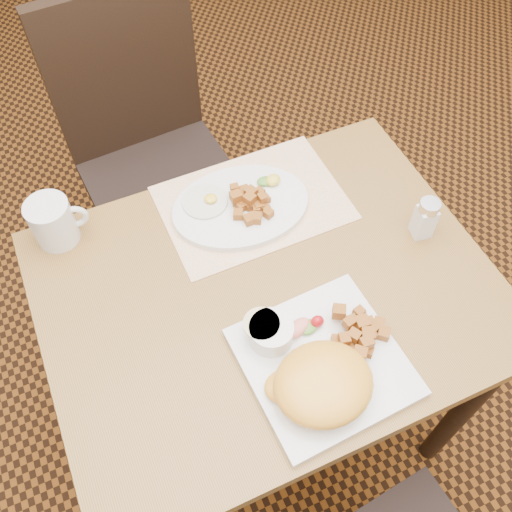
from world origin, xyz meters
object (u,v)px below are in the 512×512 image
(salt_shaker, at_px, (425,218))
(coffee_mug, at_px, (54,222))
(plate_square, at_px, (323,362))
(table, at_px, (268,315))
(chair_far, at_px, (149,146))
(plate_oval, at_px, (241,207))

(salt_shaker, xyz_separation_m, coffee_mug, (-0.71, 0.30, 0.00))
(salt_shaker, bearing_deg, plate_square, -151.01)
(plate_square, distance_m, salt_shaker, 0.38)
(coffee_mug, bearing_deg, plate_square, -52.35)
(salt_shaker, bearing_deg, table, 179.30)
(table, relative_size, chair_far, 0.93)
(table, relative_size, salt_shaker, 9.00)
(plate_oval, bearing_deg, salt_shaker, -33.43)
(plate_square, xyz_separation_m, plate_oval, (0.01, 0.40, 0.00))
(table, distance_m, chair_far, 0.71)
(salt_shaker, height_order, coffee_mug, coffee_mug)
(table, distance_m, plate_oval, 0.24)
(table, relative_size, plate_oval, 2.96)
(table, height_order, chair_far, chair_far)
(table, bearing_deg, plate_square, -83.17)
(plate_oval, bearing_deg, plate_square, -90.78)
(plate_oval, relative_size, coffee_mug, 2.52)
(chair_far, relative_size, plate_oval, 3.19)
(plate_oval, bearing_deg, table, -97.54)
(table, relative_size, coffee_mug, 7.44)
(chair_far, bearing_deg, plate_square, 91.30)
(plate_square, distance_m, coffee_mug, 0.62)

